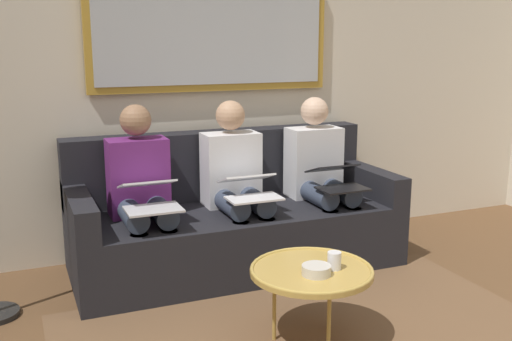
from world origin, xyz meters
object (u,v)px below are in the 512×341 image
Objects in this scene: coffee_table at (311,271)px; person_middle at (236,181)px; bowl at (316,270)px; laptop_silver at (150,195)px; person_left at (320,173)px; laptop_white at (250,187)px; cup at (334,261)px; couch at (233,220)px; person_right at (142,190)px; framed_mirror at (212,38)px; laptop_black at (337,177)px.

person_middle is (-0.03, -1.15, 0.22)m from coffee_table.
coffee_table is at bearing -100.64° from bowl.
person_middle is 2.97× the size of laptop_silver.
person_left is (-0.67, -1.15, 0.22)m from coffee_table.
laptop_white is at bearing -92.52° from bowl.
person_left reaches higher than cup.
bowl is 1.17m from laptop_silver.
coffee_table is 1.17m from person_middle.
coffee_table is 0.09m from bowl.
couch is 1.93× the size of person_left.
person_right reaches higher than couch.
framed_mirror is 19.76× the size of cup.
person_right is at bearing 6.13° from couch.
cup is 1.33m from person_left.
couch is 1.30m from framed_mirror.
coffee_table is 4.33× the size of bowl.
laptop_silver reaches higher than coffee_table.
laptop_white reaches higher than bowl.
laptop_black is at bearing 154.33° from couch.
cup is at bearing 93.66° from person_middle.
cup reaches higher than coffee_table.
person_right is at bearing 0.00° from person_left.
couch is 5.73× the size of laptop_silver.
laptop_black is (0.00, 0.24, 0.02)m from person_left.
laptop_black is at bearing 169.43° from person_right.
framed_mirror is at bearing -90.00° from laptop_white.
couch is at bearing -91.91° from bowl.
person_left is at bearing 180.00° from person_middle.
coffee_table is 1.32m from person_right.
cup is 0.27× the size of laptop_white.
laptop_black is at bearing 159.53° from person_middle.
couch is 0.78m from laptop_black.
person_middle is at bearing -90.00° from laptop_white.
bowl is at bearing 15.64° from cup.
couch reaches higher than cup.
person_middle is at bearing -20.47° from laptop_black.
couch is 6.11× the size of laptop_black.
framed_mirror is 12.28× the size of bowl.
coffee_table is 1.13m from laptop_silver.
framed_mirror is 1.56× the size of person_right.
couch is at bearing -6.13° from person_left.
person_middle is at bearing 90.00° from couch.
couch is 0.78m from laptop_silver.
coffee_table is 1.74× the size of laptop_black.
laptop_white is (0.00, 0.24, 0.01)m from person_middle.
laptop_silver reaches higher than laptop_white.
laptop_white is at bearing 159.06° from person_right.
framed_mirror reaches higher than couch.
cup is 0.13m from bowl.
laptop_silver is (1.28, -0.00, 0.00)m from laptop_black.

